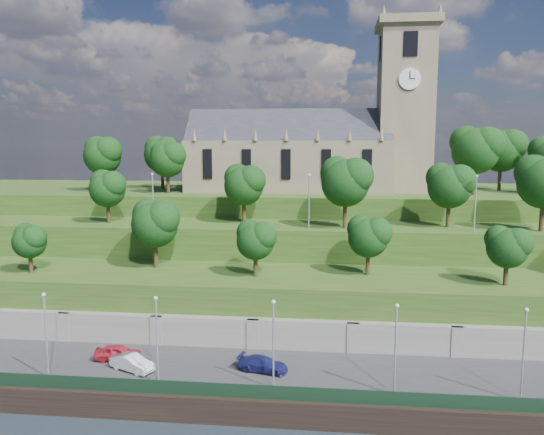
# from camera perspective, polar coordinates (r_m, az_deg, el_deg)

# --- Properties ---
(ground) EXTENTS (320.00, 320.00, 0.00)m
(ground) POSITION_cam_1_polar(r_m,az_deg,el_deg) (45.58, 2.49, -21.68)
(ground) COLOR black
(ground) RESTS_ON ground
(promenade) EXTENTS (160.00, 12.00, 2.00)m
(promenade) POSITION_cam_1_polar(r_m,az_deg,el_deg) (50.45, 2.95, -17.33)
(promenade) COLOR #2D2D30
(promenade) RESTS_ON ground
(quay_wall) EXTENTS (160.00, 0.50, 2.20)m
(quay_wall) POSITION_cam_1_polar(r_m,az_deg,el_deg) (45.01, 2.49, -20.49)
(quay_wall) COLOR black
(quay_wall) RESTS_ON ground
(fence) EXTENTS (160.00, 0.10, 1.20)m
(fence) POSITION_cam_1_polar(r_m,az_deg,el_deg) (44.89, 2.56, -18.41)
(fence) COLOR #152F1D
(fence) RESTS_ON promenade
(retaining_wall) EXTENTS (160.00, 2.10, 5.00)m
(retaining_wall) POSITION_cam_1_polar(r_m,az_deg,el_deg) (55.34, 3.31, -13.29)
(retaining_wall) COLOR slate
(retaining_wall) RESTS_ON ground
(embankment_lower) EXTENTS (160.00, 12.00, 8.00)m
(embankment_lower) POSITION_cam_1_polar(r_m,az_deg,el_deg) (60.52, 3.61, -9.91)
(embankment_lower) COLOR #294617
(embankment_lower) RESTS_ON ground
(embankment_upper) EXTENTS (160.00, 10.00, 12.00)m
(embankment_upper) POSITION_cam_1_polar(r_m,az_deg,el_deg) (70.57, 4.02, -5.63)
(embankment_upper) COLOR #294617
(embankment_upper) RESTS_ON ground
(hilltop) EXTENTS (160.00, 32.00, 15.00)m
(hilltop) POSITION_cam_1_polar(r_m,az_deg,el_deg) (90.85, 4.52, -1.62)
(hilltop) COLOR #294617
(hilltop) RESTS_ON ground
(church) EXTENTS (38.60, 12.35, 27.60)m
(church) POSITION_cam_1_polar(r_m,az_deg,el_deg) (85.57, 5.09, 7.89)
(church) COLOR #6E614D
(church) RESTS_ON hilltop
(trees_lower) EXTENTS (69.10, 8.82, 8.16)m
(trees_lower) POSITION_cam_1_polar(r_m,az_deg,el_deg) (58.98, 6.42, -1.57)
(trees_lower) COLOR #2E2312
(trees_lower) RESTS_ON embankment_lower
(trees_upper) EXTENTS (61.11, 8.74, 9.25)m
(trees_upper) POSITION_cam_1_polar(r_m,az_deg,el_deg) (67.91, 10.18, 3.80)
(trees_upper) COLOR #2E2312
(trees_upper) RESTS_ON embankment_upper
(trees_hilltop) EXTENTS (75.40, 16.07, 10.24)m
(trees_hilltop) POSITION_cam_1_polar(r_m,az_deg,el_deg) (84.36, 8.51, 7.04)
(trees_hilltop) COLOR #2E2312
(trees_hilltop) RESTS_ON hilltop
(lamp_posts_promenade) EXTENTS (60.36, 0.36, 7.77)m
(lamp_posts_promenade) POSITION_cam_1_polar(r_m,az_deg,el_deg) (45.23, 0.15, -12.82)
(lamp_posts_promenade) COLOR #B2B2B7
(lamp_posts_promenade) RESTS_ON promenade
(lamp_posts_upper) EXTENTS (40.36, 0.36, 6.87)m
(lamp_posts_upper) POSITION_cam_1_polar(r_m,az_deg,el_deg) (65.93, 4.01, 2.25)
(lamp_posts_upper) COLOR #B2B2B7
(lamp_posts_upper) RESTS_ON embankment_upper
(car_left) EXTENTS (4.49, 2.08, 1.49)m
(car_left) POSITION_cam_1_polar(r_m,az_deg,el_deg) (54.25, -16.24, -13.78)
(car_left) COLOR #AF1D2E
(car_left) RESTS_ON promenade
(car_middle) EXTENTS (4.61, 3.17, 1.44)m
(car_middle) POSITION_cam_1_polar(r_m,az_deg,el_deg) (51.67, -14.81, -14.87)
(car_middle) COLOR #B6B8BB
(car_middle) RESTS_ON promenade
(car_right) EXTENTS (4.92, 2.86, 1.34)m
(car_right) POSITION_cam_1_polar(r_m,az_deg,el_deg) (49.95, -0.98, -15.48)
(car_right) COLOR navy
(car_right) RESTS_ON promenade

